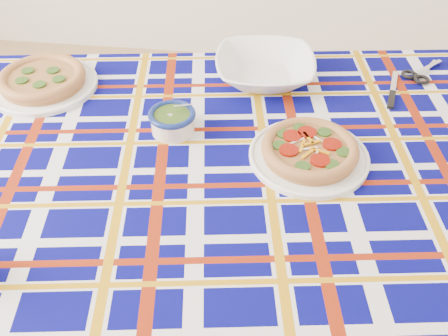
% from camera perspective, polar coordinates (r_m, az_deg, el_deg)
% --- Properties ---
extents(dining_table, '(1.63, 1.16, 0.71)m').
position_cam_1_polar(dining_table, '(1.20, 0.77, -1.21)').
color(dining_table, brown).
rests_on(dining_table, floor).
extents(tablecloth, '(1.67, 1.19, 0.10)m').
position_cam_1_polar(tablecloth, '(1.18, 0.78, -0.39)').
color(tablecloth, '#05055C').
rests_on(tablecloth, dining_table).
extents(main_focaccia_plate, '(0.32, 0.32, 0.05)m').
position_cam_1_polar(main_focaccia_plate, '(1.14, 9.78, 2.12)').
color(main_focaccia_plate, '#9A6636').
rests_on(main_focaccia_plate, tablecloth).
extents(pesto_bowl, '(0.13, 0.13, 0.07)m').
position_cam_1_polar(pesto_bowl, '(1.21, -5.93, 5.53)').
color(pesto_bowl, '#243D10').
rests_on(pesto_bowl, tablecloth).
extents(serving_bowl, '(0.30, 0.30, 0.07)m').
position_cam_1_polar(serving_bowl, '(1.40, 4.69, 11.26)').
color(serving_bowl, white).
rests_on(serving_bowl, tablecloth).
extents(second_focaccia_plate, '(0.37, 0.37, 0.05)m').
position_cam_1_polar(second_focaccia_plate, '(1.45, -20.06, 9.55)').
color(second_focaccia_plate, '#9A6636').
rests_on(second_focaccia_plate, tablecloth).
extents(table_knife, '(0.06, 0.20, 0.01)m').
position_cam_1_polar(table_knife, '(1.47, 18.86, 9.25)').
color(table_knife, silver).
rests_on(table_knife, tablecloth).
extents(kitchen_scissors, '(0.18, 0.20, 0.02)m').
position_cam_1_polar(kitchen_scissors, '(1.57, 22.30, 10.56)').
color(kitchen_scissors, silver).
rests_on(kitchen_scissors, tablecloth).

